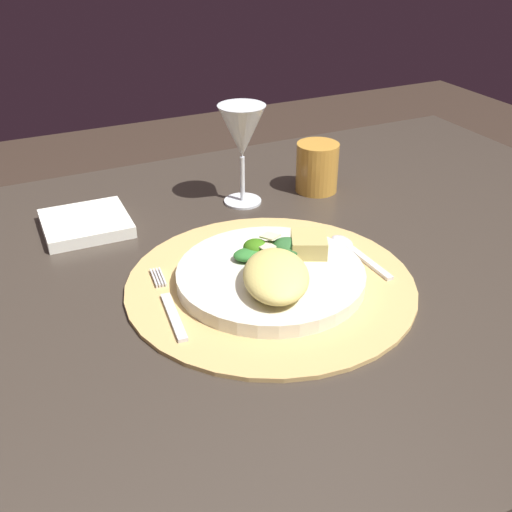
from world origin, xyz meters
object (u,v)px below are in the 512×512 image
object	(u,v)px
dinner_plate	(272,276)
fork	(169,306)
dining_table	(254,348)
amber_tumbler	(317,167)
spoon	(352,249)
napkin	(86,223)
wine_glass	(242,134)

from	to	relation	value
dinner_plate	fork	size ratio (longest dim) A/B	1.49
dining_table	dinner_plate	size ratio (longest dim) A/B	5.54
dinner_plate	amber_tumbler	xyz separation A→B (m)	(0.21, 0.25, 0.03)
dinner_plate	spoon	world-z (taller)	dinner_plate
dining_table	dinner_plate	world-z (taller)	dinner_plate
fork	dinner_plate	bearing A→B (deg)	-1.02
dinner_plate	spoon	bearing A→B (deg)	10.31
dining_table	napkin	distance (m)	0.33
dining_table	amber_tumbler	xyz separation A→B (m)	(0.22, 0.20, 0.19)
amber_tumbler	wine_glass	bearing A→B (deg)	175.94
napkin	amber_tumbler	size ratio (longest dim) A/B	1.51
spoon	napkin	distance (m)	0.42
wine_glass	amber_tumbler	bearing A→B (deg)	-4.06
fork	napkin	distance (m)	0.28
dinner_plate	spoon	size ratio (longest dim) A/B	1.82
dining_table	napkin	bearing A→B (deg)	129.81
dinner_plate	amber_tumbler	size ratio (longest dim) A/B	2.91
napkin	amber_tumbler	bearing A→B (deg)	-3.78
fork	amber_tumbler	distance (m)	0.44
napkin	amber_tumbler	world-z (taller)	amber_tumbler
spoon	napkin	world-z (taller)	napkin
fork	wine_glass	world-z (taller)	wine_glass
dinner_plate	wine_glass	xyz separation A→B (m)	(0.07, 0.26, 0.11)
spoon	wine_glass	world-z (taller)	wine_glass
amber_tumbler	dinner_plate	bearing A→B (deg)	-130.79
fork	napkin	world-z (taller)	napkin
dinner_plate	napkin	size ratio (longest dim) A/B	1.93
dining_table	amber_tumbler	world-z (taller)	amber_tumbler
dinner_plate	wine_glass	size ratio (longest dim) A/B	1.49
spoon	napkin	bearing A→B (deg)	143.18
dining_table	napkin	world-z (taller)	napkin
spoon	dinner_plate	bearing A→B (deg)	-169.69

